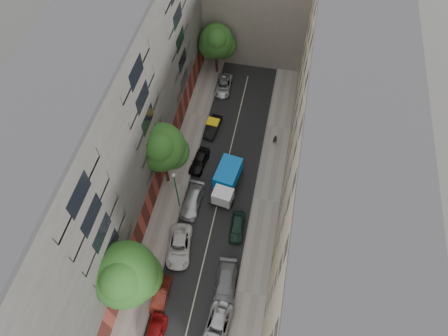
% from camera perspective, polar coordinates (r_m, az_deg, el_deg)
% --- Properties ---
extents(ground, '(120.00, 120.00, 0.00)m').
position_cam_1_polar(ground, '(46.86, -0.55, -3.46)').
color(ground, '#4C4C49').
rests_on(ground, ground).
extents(road_surface, '(8.00, 44.00, 0.02)m').
position_cam_1_polar(road_surface, '(46.86, -0.55, -3.46)').
color(road_surface, black).
rests_on(road_surface, ground).
extents(sidewalk_left, '(3.00, 44.00, 0.15)m').
position_cam_1_polar(sidewalk_left, '(47.72, -7.03, -2.26)').
color(sidewalk_left, gray).
rests_on(sidewalk_left, ground).
extents(sidewalk_right, '(3.00, 44.00, 0.15)m').
position_cam_1_polar(sidewalk_right, '(46.52, 6.12, -4.55)').
color(sidewalk_right, gray).
rests_on(sidewalk_right, ground).
extents(building_left, '(8.00, 44.00, 20.00)m').
position_cam_1_polar(building_left, '(41.49, -15.80, 6.29)').
color(building_left, '#494744').
rests_on(building_left, ground).
extents(building_right, '(8.00, 44.00, 20.00)m').
position_cam_1_polar(building_right, '(38.67, 15.50, 1.37)').
color(building_right, '#BCAD92').
rests_on(building_right, ground).
extents(tarp_truck, '(3.09, 6.13, 2.70)m').
position_cam_1_polar(tarp_truck, '(45.93, 0.37, -1.82)').
color(tarp_truck, black).
rests_on(tarp_truck, ground).
extents(car_left_1, '(1.35, 3.86, 1.27)m').
position_cam_1_polar(car_left_1, '(41.91, -8.99, -17.41)').
color(car_left_1, '#4F180F').
rests_on(car_left_1, ground).
extents(car_left_2, '(3.10, 5.46, 1.44)m').
position_cam_1_polar(car_left_2, '(43.30, -6.40, -11.08)').
color(car_left_2, silver).
rests_on(car_left_2, ground).
extents(car_left_3, '(2.19, 4.92, 1.40)m').
position_cam_1_polar(car_left_3, '(45.60, -4.58, -4.74)').
color(car_left_3, '#B5B5BA').
rests_on(car_left_3, ground).
extents(car_left_4, '(2.12, 4.21, 1.38)m').
position_cam_1_polar(car_left_4, '(48.52, -3.54, 1.02)').
color(car_left_4, black).
rests_on(car_left_4, ground).
extents(car_left_5, '(1.79, 4.07, 1.30)m').
position_cam_1_polar(car_left_5, '(51.75, -1.57, 5.90)').
color(car_left_5, black).
rests_on(car_left_5, ground).
extents(car_left_6, '(2.25, 4.64, 1.27)m').
position_cam_1_polar(car_left_6, '(56.82, -0.10, 11.71)').
color(car_left_6, '#BABABF').
rests_on(car_left_6, ground).
extents(car_right_0, '(2.75, 5.22, 1.40)m').
position_cam_1_polar(car_right_0, '(40.62, -1.03, -21.84)').
color(car_right_0, silver).
rests_on(car_right_0, ground).
extents(car_right_1, '(2.47, 5.23, 1.48)m').
position_cam_1_polar(car_right_1, '(41.63, 0.22, -16.28)').
color(car_right_1, slate).
rests_on(car_right_1, ground).
extents(car_right_2, '(1.77, 3.93, 1.31)m').
position_cam_1_polar(car_right_2, '(44.07, 1.90, -8.40)').
color(car_right_2, '#152F23').
rests_on(car_right_2, ground).
extents(tree_near, '(6.02, 5.86, 9.62)m').
position_cam_1_polar(tree_near, '(36.79, -13.83, -14.80)').
color(tree_near, '#382619').
rests_on(tree_near, sidewalk_left).
extents(tree_mid, '(5.53, 5.30, 9.45)m').
position_cam_1_polar(tree_mid, '(42.73, -8.88, 2.68)').
color(tree_mid, '#382619').
rests_on(tree_mid, sidewalk_left).
extents(tree_far, '(5.01, 4.70, 7.77)m').
position_cam_1_polar(tree_far, '(56.21, -1.03, 17.47)').
color(tree_far, '#382619').
rests_on(tree_far, sidewalk_left).
extents(lamp_post, '(0.36, 0.36, 6.57)m').
position_cam_1_polar(lamp_post, '(42.63, -6.89, -2.74)').
color(lamp_post, '#1B612A').
rests_on(lamp_post, sidewalk_left).
extents(pedestrian, '(0.60, 0.45, 1.51)m').
position_cam_1_polar(pedestrian, '(50.53, 7.30, 4.08)').
color(pedestrian, black).
rests_on(pedestrian, sidewalk_right).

